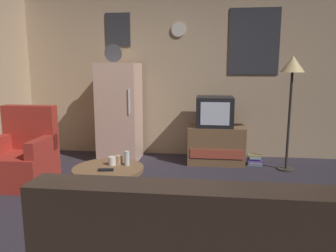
{
  "coord_description": "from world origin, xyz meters",
  "views": [
    {
      "loc": [
        0.51,
        -2.86,
        1.44
      ],
      "look_at": [
        0.06,
        0.9,
        0.75
      ],
      "focal_mm": 34.71,
      "sensor_mm": 36.0,
      "label": 1
    }
  ],
  "objects_px": {
    "crt_tv": "(215,111)",
    "remote_control": "(106,170)",
    "coffee_table": "(109,188)",
    "tv_stand": "(216,144)",
    "mug_ceramic_white": "(112,161)",
    "standing_lamp": "(292,73)",
    "armchair": "(24,157)",
    "fridge": "(120,112)",
    "mug_ceramic_tan": "(119,160)",
    "wine_glass": "(127,158)",
    "book_stack": "(254,160)"
  },
  "relations": [
    {
      "from": "fridge",
      "to": "book_stack",
      "type": "xyz_separation_m",
      "value": [
        2.06,
        -0.05,
        -0.68
      ]
    },
    {
      "from": "book_stack",
      "to": "standing_lamp",
      "type": "bearing_deg",
      "value": -24.07
    },
    {
      "from": "mug_ceramic_white",
      "to": "book_stack",
      "type": "distance_m",
      "value": 2.39
    },
    {
      "from": "mug_ceramic_tan",
      "to": "book_stack",
      "type": "bearing_deg",
      "value": 44.19
    },
    {
      "from": "book_stack",
      "to": "remote_control",
      "type": "bearing_deg",
      "value": -132.75
    },
    {
      "from": "fridge",
      "to": "remote_control",
      "type": "distance_m",
      "value": 1.94
    },
    {
      "from": "wine_glass",
      "to": "mug_ceramic_white",
      "type": "distance_m",
      "value": 0.16
    },
    {
      "from": "fridge",
      "to": "remote_control",
      "type": "xyz_separation_m",
      "value": [
        0.37,
        -1.88,
        -0.31
      ]
    },
    {
      "from": "standing_lamp",
      "to": "armchair",
      "type": "bearing_deg",
      "value": -164.14
    },
    {
      "from": "remote_control",
      "to": "armchair",
      "type": "relative_size",
      "value": 0.16
    },
    {
      "from": "tv_stand",
      "to": "standing_lamp",
      "type": "xyz_separation_m",
      "value": [
        0.99,
        -0.25,
        1.08
      ]
    },
    {
      "from": "tv_stand",
      "to": "remote_control",
      "type": "bearing_deg",
      "value": -120.64
    },
    {
      "from": "book_stack",
      "to": "coffee_table",
      "type": "bearing_deg",
      "value": -134.67
    },
    {
      "from": "book_stack",
      "to": "crt_tv",
      "type": "bearing_deg",
      "value": 174.28
    },
    {
      "from": "mug_ceramic_tan",
      "to": "book_stack",
      "type": "distance_m",
      "value": 2.31
    },
    {
      "from": "tv_stand",
      "to": "armchair",
      "type": "bearing_deg",
      "value": -153.25
    },
    {
      "from": "armchair",
      "to": "book_stack",
      "type": "xyz_separation_m",
      "value": [
        2.97,
        1.15,
        -0.26
      ]
    },
    {
      "from": "fridge",
      "to": "armchair",
      "type": "xyz_separation_m",
      "value": [
        -0.91,
        -1.2,
        -0.42
      ]
    },
    {
      "from": "standing_lamp",
      "to": "book_stack",
      "type": "relative_size",
      "value": 7.52
    },
    {
      "from": "remote_control",
      "to": "tv_stand",
      "type": "bearing_deg",
      "value": 50.48
    },
    {
      "from": "wine_glass",
      "to": "mug_ceramic_white",
      "type": "bearing_deg",
      "value": -176.27
    },
    {
      "from": "mug_ceramic_white",
      "to": "tv_stand",
      "type": "bearing_deg",
      "value": 56.67
    },
    {
      "from": "tv_stand",
      "to": "mug_ceramic_white",
      "type": "relative_size",
      "value": 9.33
    },
    {
      "from": "book_stack",
      "to": "tv_stand",
      "type": "bearing_deg",
      "value": 173.85
    },
    {
      "from": "mug_ceramic_tan",
      "to": "armchair",
      "type": "xyz_separation_m",
      "value": [
        -1.34,
        0.44,
        -0.14
      ]
    },
    {
      "from": "remote_control",
      "to": "book_stack",
      "type": "height_order",
      "value": "remote_control"
    },
    {
      "from": "coffee_table",
      "to": "mug_ceramic_white",
      "type": "height_order",
      "value": "mug_ceramic_white"
    },
    {
      "from": "standing_lamp",
      "to": "crt_tv",
      "type": "bearing_deg",
      "value": 166.45
    },
    {
      "from": "wine_glass",
      "to": "remote_control",
      "type": "height_order",
      "value": "wine_glass"
    },
    {
      "from": "tv_stand",
      "to": "coffee_table",
      "type": "xyz_separation_m",
      "value": [
        -1.13,
        -1.79,
        -0.07
      ]
    },
    {
      "from": "tv_stand",
      "to": "wine_glass",
      "type": "xyz_separation_m",
      "value": [
        -0.96,
        -1.69,
        0.23
      ]
    },
    {
      "from": "crt_tv",
      "to": "book_stack",
      "type": "height_order",
      "value": "crt_tv"
    },
    {
      "from": "remote_control",
      "to": "standing_lamp",
      "type": "bearing_deg",
      "value": 29.12
    },
    {
      "from": "mug_ceramic_tan",
      "to": "book_stack",
      "type": "height_order",
      "value": "mug_ceramic_tan"
    },
    {
      "from": "fridge",
      "to": "standing_lamp",
      "type": "height_order",
      "value": "fridge"
    },
    {
      "from": "mug_ceramic_white",
      "to": "book_stack",
      "type": "relative_size",
      "value": 0.43
    },
    {
      "from": "fridge",
      "to": "standing_lamp",
      "type": "relative_size",
      "value": 1.11
    },
    {
      "from": "armchair",
      "to": "tv_stand",
      "type": "bearing_deg",
      "value": 26.75
    },
    {
      "from": "crt_tv",
      "to": "mug_ceramic_tan",
      "type": "bearing_deg",
      "value": -121.91
    },
    {
      "from": "fridge",
      "to": "mug_ceramic_white",
      "type": "bearing_deg",
      "value": -77.58
    },
    {
      "from": "standing_lamp",
      "to": "armchair",
      "type": "distance_m",
      "value": 3.66
    },
    {
      "from": "standing_lamp",
      "to": "mug_ceramic_tan",
      "type": "relative_size",
      "value": 17.67
    },
    {
      "from": "tv_stand",
      "to": "crt_tv",
      "type": "relative_size",
      "value": 1.56
    },
    {
      "from": "coffee_table",
      "to": "remote_control",
      "type": "xyz_separation_m",
      "value": [
        0.01,
        -0.11,
        0.23
      ]
    },
    {
      "from": "armchair",
      "to": "standing_lamp",
      "type": "bearing_deg",
      "value": 15.86
    },
    {
      "from": "remote_control",
      "to": "mug_ceramic_white",
      "type": "bearing_deg",
      "value": 79.81
    },
    {
      "from": "fridge",
      "to": "crt_tv",
      "type": "relative_size",
      "value": 3.28
    },
    {
      "from": "mug_ceramic_white",
      "to": "wine_glass",
      "type": "bearing_deg",
      "value": 3.73
    },
    {
      "from": "crt_tv",
      "to": "remote_control",
      "type": "height_order",
      "value": "crt_tv"
    },
    {
      "from": "crt_tv",
      "to": "mug_ceramic_tan",
      "type": "xyz_separation_m",
      "value": [
        -1.02,
        -1.65,
        -0.31
      ]
    }
  ]
}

